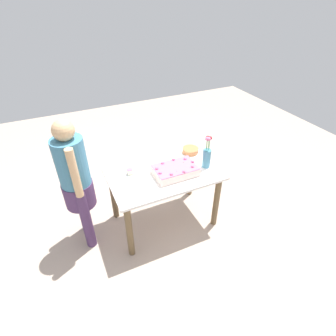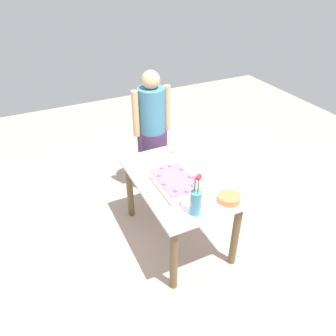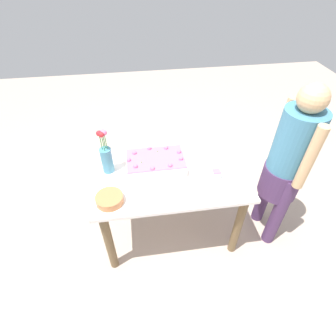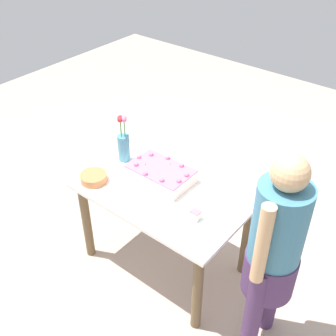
{
  "view_description": "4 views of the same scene",
  "coord_description": "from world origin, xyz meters",
  "px_view_note": "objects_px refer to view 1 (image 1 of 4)",
  "views": [
    {
      "loc": [
        -0.94,
        -2.15,
        2.45
      ],
      "look_at": [
        0.03,
        -0.05,
        0.82
      ],
      "focal_mm": 28.0,
      "sensor_mm": 36.0,
      "label": 1
    },
    {
      "loc": [
        2.19,
        -1.17,
        2.52
      ],
      "look_at": [
        -0.03,
        -0.1,
        0.88
      ],
      "focal_mm": 35.0,
      "sensor_mm": 36.0,
      "label": 2
    },
    {
      "loc": [
        0.23,
        1.52,
        2.17
      ],
      "look_at": [
        0.02,
        0.03,
        0.82
      ],
      "focal_mm": 28.0,
      "sensor_mm": 36.0,
      "label": 3
    },
    {
      "loc": [
        -1.48,
        1.79,
        2.62
      ],
      "look_at": [
        0.03,
        -0.08,
        0.87
      ],
      "focal_mm": 45.0,
      "sensor_mm": 36.0,
      "label": 4
    }
  ],
  "objects_px": {
    "flower_vase": "(207,156)",
    "fruit_bowl": "(190,150)",
    "person_standing": "(76,179)",
    "sheet_cake": "(175,170)",
    "cake_knife": "(142,191)",
    "serving_plate_with_slice": "(130,173)"
  },
  "relations": [
    {
      "from": "fruit_bowl",
      "to": "person_standing",
      "type": "relative_size",
      "value": 0.13
    },
    {
      "from": "fruit_bowl",
      "to": "person_standing",
      "type": "xyz_separation_m",
      "value": [
        -1.38,
        -0.11,
        0.08
      ]
    },
    {
      "from": "cake_knife",
      "to": "person_standing",
      "type": "height_order",
      "value": "person_standing"
    },
    {
      "from": "sheet_cake",
      "to": "flower_vase",
      "type": "xyz_separation_m",
      "value": [
        0.38,
        -0.01,
        0.09
      ]
    },
    {
      "from": "serving_plate_with_slice",
      "to": "flower_vase",
      "type": "xyz_separation_m",
      "value": [
        0.83,
        -0.21,
        0.12
      ]
    },
    {
      "from": "sheet_cake",
      "to": "serving_plate_with_slice",
      "type": "relative_size",
      "value": 2.59
    },
    {
      "from": "fruit_bowl",
      "to": "cake_knife",
      "type": "bearing_deg",
      "value": -151.05
    },
    {
      "from": "sheet_cake",
      "to": "cake_knife",
      "type": "bearing_deg",
      "value": -164.93
    },
    {
      "from": "sheet_cake",
      "to": "fruit_bowl",
      "type": "relative_size",
      "value": 2.37
    },
    {
      "from": "serving_plate_with_slice",
      "to": "flower_vase",
      "type": "relative_size",
      "value": 0.47
    },
    {
      "from": "sheet_cake",
      "to": "person_standing",
      "type": "xyz_separation_m",
      "value": [
        -1.01,
        0.21,
        0.06
      ]
    },
    {
      "from": "serving_plate_with_slice",
      "to": "flower_vase",
      "type": "height_order",
      "value": "flower_vase"
    },
    {
      "from": "fruit_bowl",
      "to": "person_standing",
      "type": "distance_m",
      "value": 1.38
    },
    {
      "from": "serving_plate_with_slice",
      "to": "fruit_bowl",
      "type": "height_order",
      "value": "serving_plate_with_slice"
    },
    {
      "from": "flower_vase",
      "to": "serving_plate_with_slice",
      "type": "bearing_deg",
      "value": 165.84
    },
    {
      "from": "serving_plate_with_slice",
      "to": "flower_vase",
      "type": "bearing_deg",
      "value": -14.16
    },
    {
      "from": "flower_vase",
      "to": "person_standing",
      "type": "relative_size",
      "value": 0.26
    },
    {
      "from": "serving_plate_with_slice",
      "to": "cake_knife",
      "type": "height_order",
      "value": "serving_plate_with_slice"
    },
    {
      "from": "serving_plate_with_slice",
      "to": "person_standing",
      "type": "height_order",
      "value": "person_standing"
    },
    {
      "from": "flower_vase",
      "to": "person_standing",
      "type": "distance_m",
      "value": 1.41
    },
    {
      "from": "sheet_cake",
      "to": "person_standing",
      "type": "height_order",
      "value": "person_standing"
    },
    {
      "from": "flower_vase",
      "to": "fruit_bowl",
      "type": "bearing_deg",
      "value": 92.43
    }
  ]
}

